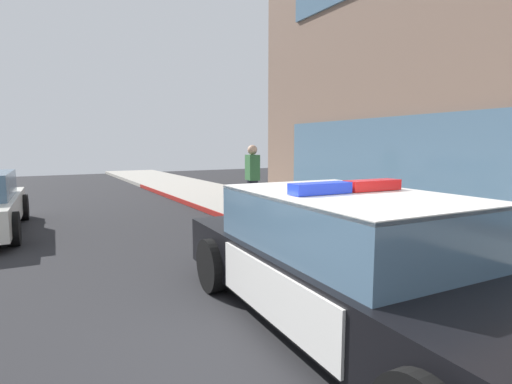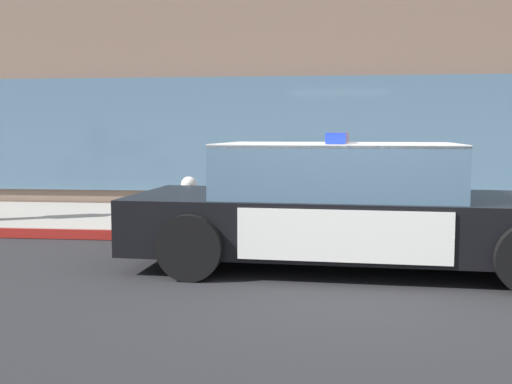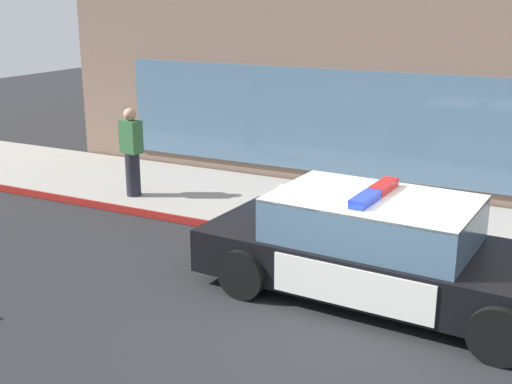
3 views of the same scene
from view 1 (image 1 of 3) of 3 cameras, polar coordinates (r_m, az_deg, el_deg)
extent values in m
plane|color=#262628|center=(3.96, 5.25, -21.17)|extent=(48.00, 48.00, 0.00)
cube|color=#A39E93|center=(6.54, 32.34, -10.05)|extent=(48.00, 3.08, 0.15)
cube|color=maroon|center=(5.27, 24.16, -13.56)|extent=(28.80, 0.04, 0.14)
cube|color=slate|center=(8.11, 32.34, 2.93)|extent=(12.49, 0.08, 2.10)
cube|color=black|center=(4.14, 14.64, -12.54)|extent=(5.04, 2.14, 0.60)
cube|color=silver|center=(5.46, 2.57, -5.77)|extent=(1.48, 1.91, 0.05)
cube|color=silver|center=(4.86, 22.42, -9.93)|extent=(2.08, 0.14, 0.51)
cube|color=silver|center=(3.70, 2.07, -14.72)|extent=(2.08, 0.14, 0.51)
cube|color=yellow|center=(4.87, 22.55, -9.89)|extent=(0.22, 0.02, 0.26)
cube|color=slate|center=(4.14, 13.07, -4.32)|extent=(2.66, 1.82, 0.60)
cube|color=silver|center=(4.09, 13.18, -0.34)|extent=(2.66, 1.82, 0.04)
cube|color=red|center=(4.30, 16.66, 0.98)|extent=(0.23, 0.65, 0.11)
cube|color=blue|center=(3.87, 9.38, 0.55)|extent=(0.23, 0.65, 0.11)
cylinder|color=black|center=(5.96, 10.98, -8.01)|extent=(0.69, 0.26, 0.68)
cylinder|color=black|center=(5.08, -6.31, -10.59)|extent=(0.69, 0.26, 0.68)
cylinder|color=silver|center=(6.86, 11.01, -7.24)|extent=(0.28, 0.28, 0.10)
cylinder|color=silver|center=(6.80, 11.07, -4.99)|extent=(0.19, 0.19, 0.45)
sphere|color=silver|center=(6.75, 11.12, -2.57)|extent=(0.22, 0.22, 0.22)
cylinder|color=#B21E19|center=(6.73, 11.14, -1.93)|extent=(0.06, 0.06, 0.05)
cylinder|color=#B21E19|center=(6.70, 10.13, -4.95)|extent=(0.09, 0.10, 0.09)
cylinder|color=#B21E19|center=(6.89, 11.99, -4.67)|extent=(0.09, 0.10, 0.09)
cylinder|color=#B21E19|center=(6.69, 11.91, -5.36)|extent=(0.10, 0.12, 0.12)
cylinder|color=black|center=(11.28, -30.86, -1.93)|extent=(0.65, 0.23, 0.64)
cylinder|color=black|center=(8.50, -31.95, -4.60)|extent=(0.65, 0.23, 0.64)
cylinder|color=#23232D|center=(9.66, -0.53, -0.74)|extent=(0.28, 0.28, 0.85)
cube|color=#336638|center=(9.59, -0.53, 3.62)|extent=(0.44, 0.33, 0.62)
sphere|color=tan|center=(9.57, -0.54, 6.19)|extent=(0.24, 0.24, 0.24)
camera|label=2|loc=(5.17, -82.93, -3.09)|focal=43.43mm
camera|label=3|loc=(5.61, -115.81, 18.04)|focal=46.52mm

